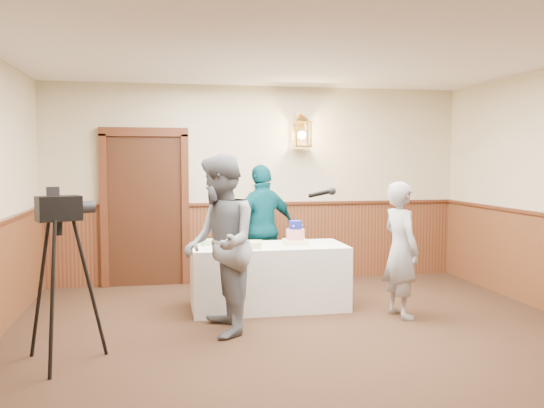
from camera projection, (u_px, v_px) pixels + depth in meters
The scene contains 10 objects.
ground at pixel (326, 362), 4.98m from camera, with size 7.00×7.00×0.00m, color #322013.
room_shell at pixel (307, 185), 5.29m from camera, with size 6.02×7.02×2.81m.
display_table at pixel (269, 277), 6.78m from camera, with size 1.80×0.80×0.75m, color silver.
tiered_cake at pixel (295, 235), 6.82m from camera, with size 0.28×0.28×0.28m.
sheet_cake_yellow at pixel (247, 245), 6.55m from camera, with size 0.35×0.27×0.07m, color #FFFD98.
sheet_cake_green at pixel (213, 242), 6.78m from camera, with size 0.26×0.20×0.06m, color #AAD194.
interviewer at pixel (220, 245), 5.73m from camera, with size 1.53×0.91×1.81m.
baker at pixel (401, 250), 6.38m from camera, with size 0.55×0.36×1.51m, color gray.
assistant_p at pixel (263, 228), 7.59m from camera, with size 0.99×0.41×1.69m, color #074653.
tv_camera_rig at pixel (61, 289), 4.92m from camera, with size 0.56×0.53×1.45m.
Camera 1 is at (-1.38, -4.68, 1.75)m, focal length 38.00 mm.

